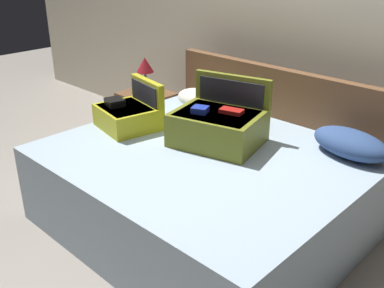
{
  "coord_description": "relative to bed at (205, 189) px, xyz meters",
  "views": [
    {
      "loc": [
        1.76,
        -1.56,
        1.79
      ],
      "look_at": [
        0.0,
        0.28,
        0.65
      ],
      "focal_mm": 42.04,
      "sensor_mm": 36.0,
      "label": 1
    }
  ],
  "objects": [
    {
      "name": "bed",
      "position": [
        0.0,
        0.0,
        0.0
      ],
      "size": [
        1.95,
        1.66,
        0.55
      ],
      "primitive_type": "cube",
      "color": "#99ADBC",
      "rests_on": "ground"
    },
    {
      "name": "ground_plane",
      "position": [
        0.0,
        -0.4,
        -0.27
      ],
      "size": [
        12.0,
        12.0,
        0.0
      ],
      "primitive_type": "plane",
      "color": "gray"
    },
    {
      "name": "headboard",
      "position": [
        0.0,
        0.87,
        0.19
      ],
      "size": [
        1.99,
        0.08,
        0.93
      ],
      "primitive_type": "cube",
      "color": "brown",
      "rests_on": "ground"
    },
    {
      "name": "pillow_center_head",
      "position": [
        0.69,
        0.6,
        0.36
      ],
      "size": [
        0.55,
        0.36,
        0.17
      ],
      "primitive_type": "ellipsoid",
      "rotation": [
        0.0,
        0.0,
        -0.15
      ],
      "color": "navy",
      "rests_on": "bed"
    },
    {
      "name": "hard_case_large",
      "position": [
        -0.04,
        0.18,
        0.41
      ],
      "size": [
        0.66,
        0.59,
        0.42
      ],
      "rotation": [
        0.0,
        0.0,
        0.25
      ],
      "color": "olive",
      "rests_on": "bed"
    },
    {
      "name": "nightstand",
      "position": [
        -1.25,
        0.58,
        -0.0
      ],
      "size": [
        0.44,
        0.4,
        0.54
      ],
      "primitive_type": "cube",
      "color": "brown",
      "rests_on": "ground"
    },
    {
      "name": "back_wall",
      "position": [
        0.0,
        1.25,
        1.03
      ],
      "size": [
        8.0,
        0.1,
        2.6
      ],
      "primitive_type": "cube",
      "color": "beige",
      "rests_on": "ground"
    },
    {
      "name": "table_lamp",
      "position": [
        -1.25,
        0.58,
        0.51
      ],
      "size": [
        0.15,
        0.15,
        0.33
      ],
      "color": "#3F3833",
      "rests_on": "nightstand"
    },
    {
      "name": "pillow_near_headboard",
      "position": [
        -0.59,
        0.59,
        0.35
      ],
      "size": [
        0.45,
        0.27,
        0.16
      ],
      "primitive_type": "ellipsoid",
      "rotation": [
        0.0,
        0.0,
        0.05
      ],
      "color": "white",
      "rests_on": "bed"
    },
    {
      "name": "hard_case_medium",
      "position": [
        -0.7,
        -0.06,
        0.38
      ],
      "size": [
        0.47,
        0.45,
        0.34
      ],
      "rotation": [
        0.0,
        0.0,
        -0.2
      ],
      "color": "gold",
      "rests_on": "bed"
    }
  ]
}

